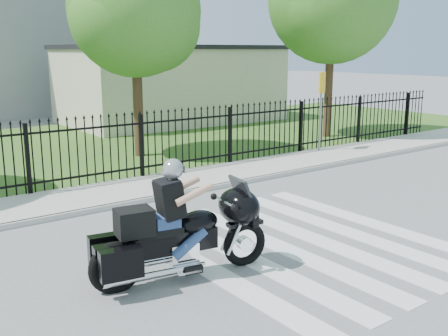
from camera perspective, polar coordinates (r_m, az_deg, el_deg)
ground at (r=9.79m, az=8.10°, el=-8.09°), size 120.00×120.00×0.00m
crosswalk at (r=9.79m, az=8.10°, el=-8.06°), size 5.00×5.50×0.01m
sidewalk at (r=13.59m, az=-6.87°, el=-1.85°), size 40.00×2.00×0.12m
curb at (r=12.76m, az=-4.62°, el=-2.76°), size 40.00×0.12×0.12m
grass_strip at (r=19.86m, az=-17.03°, el=2.15°), size 40.00×12.00×0.02m
iron_fence at (r=14.27m, az=-8.97°, el=2.24°), size 26.00×0.04×1.80m
tree_mid at (r=17.44m, az=-9.70°, el=16.50°), size 4.20×4.20×6.78m
building_low at (r=26.25m, az=-5.74°, el=8.91°), size 10.00×6.00×3.50m
building_low_roof at (r=26.20m, az=-5.84°, el=12.95°), size 10.20×6.20×0.20m
motorcycle_rider at (r=8.03m, az=-5.04°, el=-6.68°), size 2.92×1.26×1.94m
traffic_sign at (r=17.92m, az=10.56°, el=7.82°), size 0.54×0.28×2.63m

